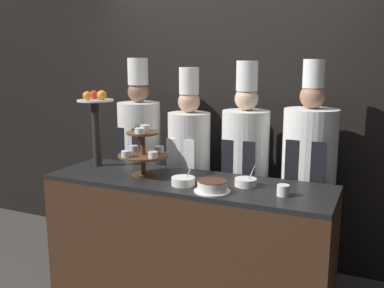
# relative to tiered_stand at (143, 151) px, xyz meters

# --- Properties ---
(wall_back) EXTENTS (10.00, 0.06, 2.80)m
(wall_back) POSITION_rel_tiered_stand_xyz_m (0.35, 0.97, 0.25)
(wall_back) COLOR black
(wall_back) RESTS_ON ground_plane
(buffet_counter) EXTENTS (2.11, 0.64, 0.96)m
(buffet_counter) POSITION_rel_tiered_stand_xyz_m (0.35, 0.01, -0.67)
(buffet_counter) COLOR #422819
(buffet_counter) RESTS_ON ground_plane
(tiered_stand) EXTENTS (0.38, 0.38, 0.37)m
(tiered_stand) POSITION_rel_tiered_stand_xyz_m (0.00, 0.00, 0.00)
(tiered_stand) COLOR brown
(tiered_stand) RESTS_ON buffet_counter
(fruit_pedestal) EXTENTS (0.29, 0.29, 0.62)m
(fruit_pedestal) POSITION_rel_tiered_stand_xyz_m (-0.50, 0.10, 0.21)
(fruit_pedestal) COLOR #2D231E
(fruit_pedestal) RESTS_ON buffet_counter
(cake_round) EXTENTS (0.25, 0.25, 0.08)m
(cake_round) POSITION_rel_tiered_stand_xyz_m (0.63, -0.17, -0.16)
(cake_round) COLOR white
(cake_round) RESTS_ON buffet_counter
(cup_white) EXTENTS (0.08, 0.08, 0.07)m
(cup_white) POSITION_rel_tiered_stand_xyz_m (1.08, -0.06, -0.16)
(cup_white) COLOR white
(cup_white) RESTS_ON buffet_counter
(serving_bowl_near) EXTENTS (0.17, 0.17, 0.16)m
(serving_bowl_near) POSITION_rel_tiered_stand_xyz_m (0.39, -0.11, -0.16)
(serving_bowl_near) COLOR white
(serving_bowl_near) RESTS_ON buffet_counter
(serving_bowl_far) EXTENTS (0.15, 0.15, 0.16)m
(serving_bowl_far) POSITION_rel_tiered_stand_xyz_m (0.79, 0.05, -0.16)
(serving_bowl_far) COLOR white
(serving_bowl_far) RESTS_ON buffet_counter
(chef_left) EXTENTS (0.39, 0.39, 1.84)m
(chef_left) POSITION_rel_tiered_stand_xyz_m (-0.39, 0.59, -0.15)
(chef_left) COLOR #38332D
(chef_left) RESTS_ON ground_plane
(chef_center_left) EXTENTS (0.37, 0.37, 1.76)m
(chef_center_left) POSITION_rel_tiered_stand_xyz_m (0.11, 0.59, -0.19)
(chef_center_left) COLOR #38332D
(chef_center_left) RESTS_ON ground_plane
(chef_center_right) EXTENTS (0.38, 0.38, 1.81)m
(chef_center_right) POSITION_rel_tiered_stand_xyz_m (0.62, 0.59, -0.17)
(chef_center_right) COLOR #28282D
(chef_center_right) RESTS_ON ground_plane
(chef_right) EXTENTS (0.41, 0.41, 1.82)m
(chef_right) POSITION_rel_tiered_stand_xyz_m (1.13, 0.59, -0.16)
(chef_right) COLOR #28282D
(chef_right) RESTS_ON ground_plane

